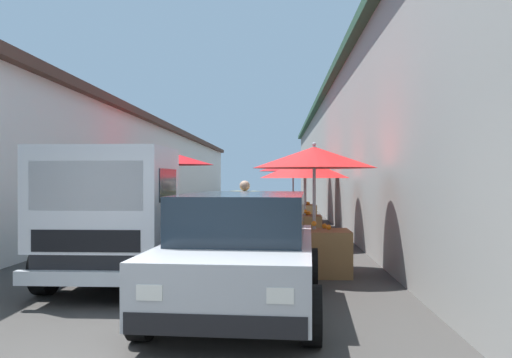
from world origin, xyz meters
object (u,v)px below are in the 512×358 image
fruit_stall_far_left (317,178)px  plastic_stool (193,225)px  fruit_stall_mid_lane (305,176)px  fruit_stall_far_right (306,180)px  fruit_stall_near_right (294,172)px  vendor_by_crates (245,213)px  hatchback_car (243,250)px  delivery_truck (121,218)px  parked_scooter (144,224)px  fruit_stall_near_left (175,171)px

fruit_stall_far_left → plastic_stool: 6.33m
fruit_stall_far_left → fruit_stall_mid_lane: bearing=0.3°
fruit_stall_mid_lane → fruit_stall_far_right: size_ratio=0.97×
fruit_stall_mid_lane → fruit_stall_near_right: bearing=0.6°
fruit_stall_near_right → vendor_by_crates: bearing=171.7°
fruit_stall_mid_lane → hatchback_car: bearing=169.8°
fruit_stall_far_left → delivery_truck: 3.33m
fruit_stall_far_right → parked_scooter: (-3.57, 4.39, -1.14)m
fruit_stall_far_left → vendor_by_crates: (1.80, 1.37, -0.73)m
fruit_stall_near_right → plastic_stool: size_ratio=5.99×
vendor_by_crates → parked_scooter: vendor_by_crates is taller
hatchback_car → plastic_stool: hatchback_car is taller
fruit_stall_near_right → fruit_stall_near_left: fruit_stall_near_left is taller
hatchback_car → vendor_by_crates: vendor_by_crates is taller
fruit_stall_mid_lane → vendor_by_crates: fruit_stall_mid_lane is taller
fruit_stall_mid_lane → vendor_by_crates: size_ratio=1.37×
fruit_stall_far_left → fruit_stall_mid_lane: size_ratio=1.04×
fruit_stall_near_left → delivery_truck: bearing=-174.8°
fruit_stall_far_left → fruit_stall_mid_lane: 3.63m
fruit_stall_near_right → fruit_stall_near_left: size_ratio=1.06×
fruit_stall_near_right → fruit_stall_near_left: bearing=137.7°
fruit_stall_far_left → fruit_stall_far_right: (7.90, -0.21, -0.05)m
fruit_stall_near_right → delivery_truck: bearing=165.6°
fruit_stall_near_left → vendor_by_crates: bearing=-152.8°
fruit_stall_far_left → parked_scooter: bearing=43.9°
plastic_stool → fruit_stall_near_left: bearing=33.4°
delivery_truck → fruit_stall_near_right: bearing=-14.4°
fruit_stall_near_left → vendor_by_crates: size_ratio=1.54×
fruit_stall_far_left → fruit_stall_far_right: fruit_stall_far_left is taller
fruit_stall_near_right → fruit_stall_near_left: 5.47m
delivery_truck → parked_scooter: (5.43, 1.09, -0.59)m
parked_scooter → plastic_stool: parked_scooter is taller
fruit_stall_mid_lane → delivery_truck: fruit_stall_mid_lane is taller
fruit_stall_mid_lane → hatchback_car: (-6.06, 1.09, -0.95)m
fruit_stall_far_right → vendor_by_crates: 6.34m
fruit_stall_near_left → parked_scooter: 2.61m
fruit_stall_far_right → fruit_stall_near_left: bearing=109.4°
hatchback_car → parked_scooter: bearing=24.4°
fruit_stall_far_left → hatchback_car: size_ratio=0.57×
hatchback_car → vendor_by_crates: 4.24m
fruit_stall_near_left → parked_scooter: size_ratio=1.47×
fruit_stall_far_left → vendor_by_crates: size_ratio=1.42×
vendor_by_crates → plastic_stool: vendor_by_crates is taller
plastic_stool → fruit_stall_far_left: bearing=-150.5°
fruit_stall_far_right → vendor_by_crates: (-6.10, 1.58, -0.67)m
fruit_stall_far_left → fruit_stall_near_left: size_ratio=0.92×
fruit_stall_far_right → parked_scooter: bearing=129.1°
fruit_stall_far_left → parked_scooter: fruit_stall_far_left is taller
hatchback_car → delivery_truck: size_ratio=0.81×
fruit_stall_near_right → parked_scooter: fruit_stall_near_right is taller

